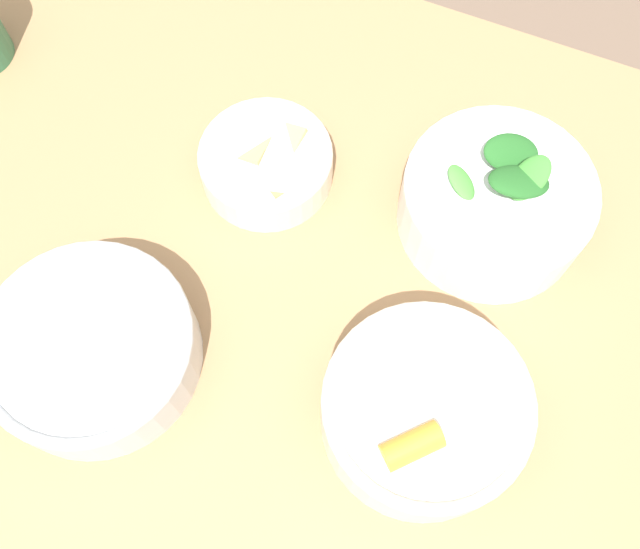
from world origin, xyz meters
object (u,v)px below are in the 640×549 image
object	(u,v)px
bowl_greens	(496,201)
bowl_cookies	(267,162)
bowl_beans_hotdog	(93,349)
bowl_carrots	(424,411)

from	to	relation	value
bowl_greens	bowl_cookies	world-z (taller)	bowl_greens
bowl_beans_hotdog	bowl_cookies	xyz separation A→B (m)	(-0.06, -0.23, -0.00)
bowl_carrots	bowl_beans_hotdog	world-z (taller)	bowl_carrots
bowl_carrots	bowl_greens	size ratio (longest dim) A/B	0.96
bowl_beans_hotdog	bowl_cookies	bearing A→B (deg)	-103.75
bowl_greens	bowl_beans_hotdog	size ratio (longest dim) A/B	0.97
bowl_beans_hotdog	bowl_cookies	distance (m)	0.23
bowl_carrots	bowl_beans_hotdog	distance (m)	0.28
bowl_carrots	bowl_beans_hotdog	bearing A→B (deg)	11.98
bowl_greens	bowl_cookies	size ratio (longest dim) A/B	1.36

